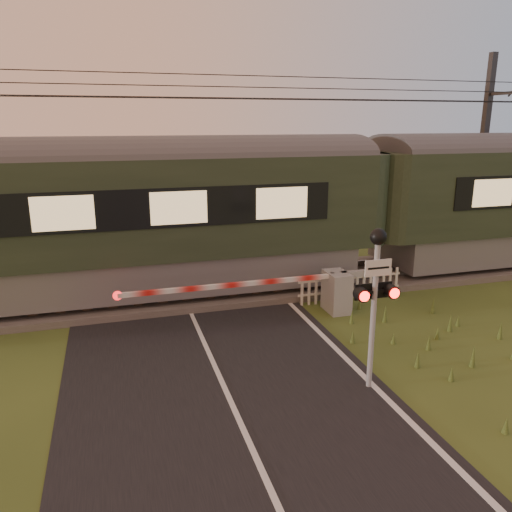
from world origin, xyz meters
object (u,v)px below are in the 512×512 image
object	(u,v)px
train	(367,204)
boom_gate	(326,291)
crossing_signal	(376,281)
picket_fence	(350,286)
catenary_mast	(484,151)

from	to	relation	value
train	boom_gate	xyz separation A→B (m)	(-2.44, -2.52, -1.77)
train	crossing_signal	distance (m)	7.08
boom_gate	train	bearing A→B (deg)	45.94
train	boom_gate	distance (m)	3.93
picket_fence	catenary_mast	world-z (taller)	catenary_mast
picket_fence	catenary_mast	size ratio (longest dim) A/B	0.43
boom_gate	picket_fence	distance (m)	1.22
crossing_signal	catenary_mast	distance (m)	12.74
train	catenary_mast	size ratio (longest dim) A/B	6.15
train	crossing_signal	bearing A→B (deg)	-117.09
catenary_mast	boom_gate	bearing A→B (deg)	-150.86
crossing_signal	catenary_mast	world-z (taller)	catenary_mast
picket_fence	train	bearing A→B (deg)	53.36
boom_gate	picket_fence	xyz separation A→B (m)	(1.03, 0.63, -0.18)
boom_gate	crossing_signal	distance (m)	4.15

